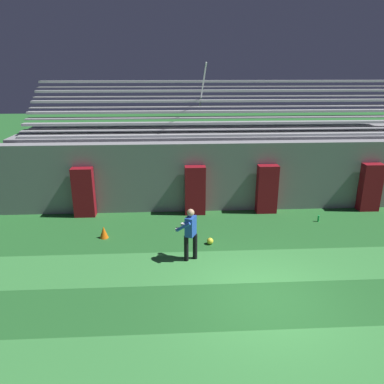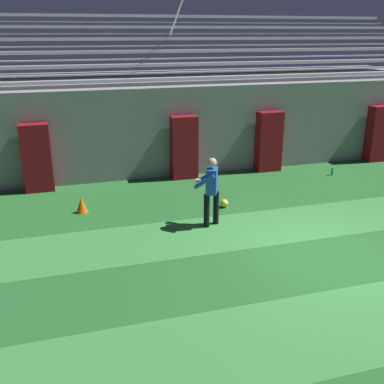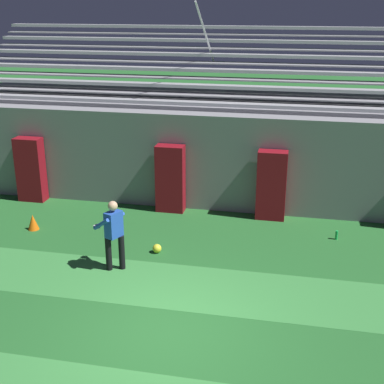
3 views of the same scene
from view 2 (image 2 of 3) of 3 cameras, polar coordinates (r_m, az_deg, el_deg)
ground_plane at (r=9.83m, az=16.83°, el=-7.74°), size 80.00×80.00×0.00m
turf_stripe_far at (r=11.14m, az=12.16°, el=-3.97°), size 28.00×1.93×0.01m
back_wall at (r=14.90m, az=3.83°, el=8.08°), size 24.00×0.60×2.80m
padding_pillar_gate_left at (r=14.05m, az=-1.01°, el=5.66°), size 0.81×0.44×1.97m
padding_pillar_gate_right at (r=15.06m, az=9.73°, el=6.33°), size 0.81×0.44×1.97m
padding_pillar_far_left at (r=13.60m, az=-19.09°, el=4.10°), size 0.81×0.44×1.97m
padding_pillar_far_right at (r=17.33m, az=22.62°, el=6.85°), size 0.81×0.44×1.97m
bleacher_stand at (r=17.39m, az=0.76°, el=10.16°), size 18.00×4.75×5.83m
goalkeeper at (r=10.49m, az=2.43°, el=0.57°), size 0.70×0.72×1.67m
soccer_ball at (r=11.90m, az=4.11°, el=-1.44°), size 0.22×0.22×0.22m
traffic_cone at (r=11.83m, az=-13.84°, el=-1.59°), size 0.30×0.30×0.42m
water_bottle at (r=15.24m, az=17.38°, el=2.50°), size 0.07×0.07×0.24m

